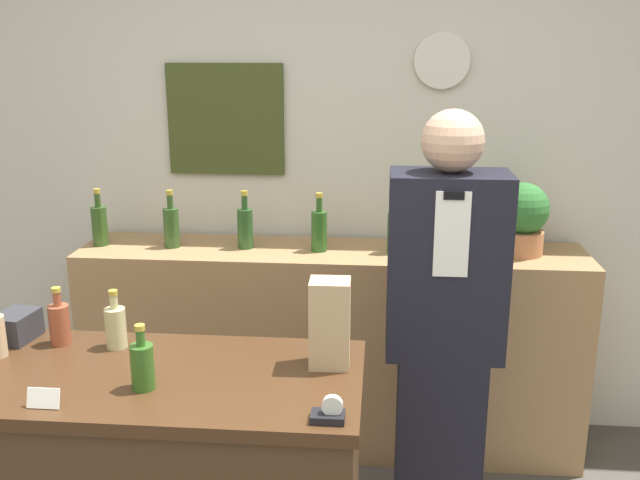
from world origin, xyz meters
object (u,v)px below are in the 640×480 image
at_px(shopkeeper, 443,337).
at_px(potted_plant, 522,217).
at_px(paper_bag, 330,323).
at_px(tape_dispenser, 329,413).

relative_size(shopkeeper, potted_plant, 5.19).
bearing_deg(paper_bag, shopkeeper, 53.00).
distance_m(shopkeeper, potted_plant, 0.83).
relative_size(paper_bag, tape_dispenser, 3.06).
height_order(shopkeeper, paper_bag, shopkeeper).
distance_m(potted_plant, tape_dispenser, 1.70).
xyz_separation_m(potted_plant, paper_bag, (-0.78, -1.18, -0.06)).
distance_m(potted_plant, paper_bag, 1.42).
xyz_separation_m(shopkeeper, paper_bag, (-0.39, -0.52, 0.25)).
height_order(potted_plant, paper_bag, potted_plant).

